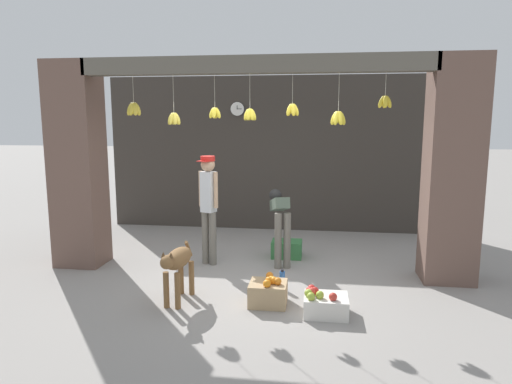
{
  "coord_description": "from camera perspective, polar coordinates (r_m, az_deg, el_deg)",
  "views": [
    {
      "loc": [
        0.91,
        -6.22,
        2.26
      ],
      "look_at": [
        0.0,
        0.44,
        1.18
      ],
      "focal_mm": 32.0,
      "sensor_mm": 36.0,
      "label": 1
    }
  ],
  "objects": [
    {
      "name": "storefront_awning",
      "position": [
        6.44,
        -0.56,
        15.03
      ],
      "size": [
        4.88,
        0.31,
        0.95
      ],
      "color": "#5B564C"
    },
    {
      "name": "water_bottle",
      "position": [
        6.21,
        3.29,
        -10.97
      ],
      "size": [
        0.07,
        0.07,
        0.28
      ],
      "color": "#2D60AD",
      "rests_on": "ground_plane"
    },
    {
      "name": "shopkeeper",
      "position": [
        7.08,
        -5.96,
        -1.09
      ],
      "size": [
        0.32,
        0.31,
        1.7
      ],
      "rotation": [
        0.0,
        0.0,
        2.77
      ],
      "color": "#6B665B",
      "rests_on": "ground_plane"
    },
    {
      "name": "produce_box_green",
      "position": [
        7.6,
        3.86,
        -7.11
      ],
      "size": [
        0.49,
        0.36,
        0.28
      ],
      "primitive_type": "cube",
      "color": "#387A42",
      "rests_on": "ground_plane"
    },
    {
      "name": "worker_stooping",
      "position": [
        7.13,
        3.01,
        -3.12
      ],
      "size": [
        0.4,
        0.84,
        1.12
      ],
      "rotation": [
        0.0,
        0.0,
        0.26
      ],
      "color": "#6B665B",
      "rests_on": "ground_plane"
    },
    {
      "name": "shop_back_wall",
      "position": [
        9.3,
        2.15,
        4.77
      ],
      "size": [
        6.78,
        0.12,
        3.11
      ],
      "primitive_type": "cube",
      "color": "#38332D",
      "rests_on": "ground_plane"
    },
    {
      "name": "shop_pillar_right",
      "position": [
        6.8,
        23.34,
        2.42
      ],
      "size": [
        0.7,
        0.6,
        3.11
      ],
      "primitive_type": "cube",
      "color": "brown",
      "rests_on": "ground_plane"
    },
    {
      "name": "wall_clock",
      "position": [
        9.3,
        -2.35,
        10.34
      ],
      "size": [
        0.29,
        0.03,
        0.29
      ],
      "color": "black"
    },
    {
      "name": "shop_pillar_left",
      "position": [
        7.5,
        -21.39,
        3.1
      ],
      "size": [
        0.7,
        0.6,
        3.11
      ],
      "primitive_type": "cube",
      "color": "brown",
      "rests_on": "ground_plane"
    },
    {
      "name": "fruit_crate_apples",
      "position": [
        5.53,
        8.54,
        -13.63
      ],
      "size": [
        0.51,
        0.42,
        0.31
      ],
      "color": "silver",
      "rests_on": "ground_plane"
    },
    {
      "name": "ground_plane",
      "position": [
        6.68,
        -0.52,
        -10.68
      ],
      "size": [
        60.0,
        60.0,
        0.0
      ],
      "primitive_type": "plane",
      "color": "gray"
    },
    {
      "name": "fruit_crate_oranges",
      "position": [
        5.74,
        1.56,
        -12.42
      ],
      "size": [
        0.46,
        0.41,
        0.37
      ],
      "color": "tan",
      "rests_on": "ground_plane"
    },
    {
      "name": "dog",
      "position": [
        5.77,
        -9.78,
        -8.71
      ],
      "size": [
        0.3,
        0.88,
        0.73
      ],
      "rotation": [
        0.0,
        0.0,
        -1.66
      ],
      "color": "brown",
      "rests_on": "ground_plane"
    }
  ]
}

